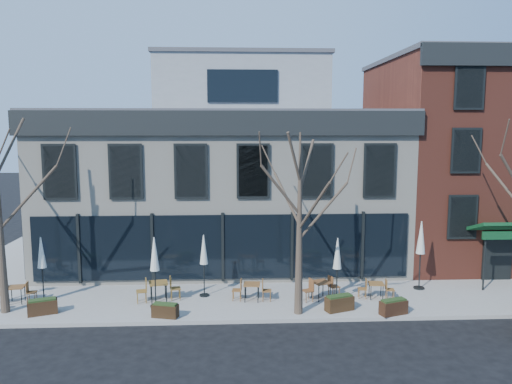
{
  "coord_description": "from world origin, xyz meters",
  "views": [
    {
      "loc": [
        0.41,
        -22.51,
        7.38
      ],
      "look_at": [
        1.64,
        2.0,
        4.17
      ],
      "focal_mm": 35.0,
      "sensor_mm": 36.0,
      "label": 1
    }
  ],
  "objects": [
    {
      "name": "ground",
      "position": [
        0.0,
        0.0,
        0.0
      ],
      "size": [
        120.0,
        120.0,
        0.0
      ],
      "primitive_type": "plane",
      "color": "black",
      "rests_on": "ground"
    },
    {
      "name": "sidewalk_front",
      "position": [
        3.25,
        -2.15,
        0.07
      ],
      "size": [
        33.5,
        4.7,
        0.15
      ],
      "primitive_type": "cube",
      "color": "gray",
      "rests_on": "ground"
    },
    {
      "name": "sidewalk_side",
      "position": [
        -11.25,
        6.0,
        0.07
      ],
      "size": [
        4.5,
        12.0,
        0.15
      ],
      "primitive_type": "cube",
      "color": "gray",
      "rests_on": "ground"
    },
    {
      "name": "corner_building",
      "position": [
        0.07,
        5.07,
        4.72
      ],
      "size": [
        18.39,
        10.39,
        11.1
      ],
      "color": "beige",
      "rests_on": "ground"
    },
    {
      "name": "red_brick_building",
      "position": [
        13.0,
        4.98,
        5.64
      ],
      "size": [
        8.2,
        11.78,
        11.18
      ],
      "color": "brown",
      "rests_on": "ground"
    },
    {
      "name": "tree_mid",
      "position": [
        3.01,
        -3.9,
        3.79
      ],
      "size": [
        3.5,
        3.55,
        7.04
      ],
      "color": "#382B21",
      "rests_on": "sidewalk_front"
    },
    {
      "name": "cafe_set_0",
      "position": [
        -8.5,
        -2.16,
        0.59
      ],
      "size": [
        1.64,
        0.72,
        0.85
      ],
      "color": "brown",
      "rests_on": "sidewalk_front"
    },
    {
      "name": "cafe_set_2",
      "position": [
        -2.65,
        -2.23,
        0.66
      ],
      "size": [
        1.92,
        0.89,
        0.98
      ],
      "color": "brown",
      "rests_on": "sidewalk_front"
    },
    {
      "name": "cafe_set_3",
      "position": [
        1.24,
        -2.36,
        0.61
      ],
      "size": [
        1.72,
        0.74,
        0.89
      ],
      "color": "brown",
      "rests_on": "sidewalk_front"
    },
    {
      "name": "cafe_set_4",
      "position": [
        4.17,
        -2.33,
        0.63
      ],
      "size": [
        1.79,
        1.07,
        0.93
      ],
      "color": "brown",
      "rests_on": "sidewalk_front"
    },
    {
      "name": "cafe_set_5",
      "position": [
        6.52,
        -2.37,
        0.57
      ],
      "size": [
        1.59,
        0.7,
        0.82
      ],
      "color": "brown",
      "rests_on": "sidewalk_front"
    },
    {
      "name": "umbrella_0",
      "position": [
        -7.46,
        -1.99,
        2.07
      ],
      "size": [
        0.44,
        0.44,
        2.72
      ],
      "color": "black",
      "rests_on": "sidewalk_front"
    },
    {
      "name": "umbrella_1",
      "position": [
        -2.68,
        -2.92,
        2.18
      ],
      "size": [
        0.46,
        0.46,
        2.88
      ],
      "color": "black",
      "rests_on": "sidewalk_front"
    },
    {
      "name": "umbrella_2",
      "position": [
        -0.78,
        -1.69,
        2.05
      ],
      "size": [
        0.43,
        0.43,
        2.69
      ],
      "color": "black",
      "rests_on": "sidewalk_front"
    },
    {
      "name": "umbrella_3",
      "position": [
        4.75,
        -2.73,
        2.07
      ],
      "size": [
        0.43,
        0.43,
        2.72
      ],
      "color": "black",
      "rests_on": "sidewalk_front"
    },
    {
      "name": "umbrella_4",
      "position": [
        8.83,
        -1.21,
        2.33
      ],
      "size": [
        0.49,
        0.49,
        3.09
      ],
      "color": "black",
      "rests_on": "sidewalk_front"
    },
    {
      "name": "planter_0",
      "position": [
        -6.95,
        -3.5,
        0.45
      ],
      "size": [
        1.17,
        0.8,
        0.61
      ],
      "color": "#311E10",
      "rests_on": "sidewalk_front"
    },
    {
      "name": "planter_1",
      "position": [
        -2.15,
        -4.06,
        0.43
      ],
      "size": [
        1.06,
        0.63,
        0.56
      ],
      "color": "black",
      "rests_on": "sidewalk_front"
    },
    {
      "name": "planter_2",
      "position": [
        4.66,
        -3.7,
        0.46
      ],
      "size": [
        1.22,
        0.82,
        0.63
      ],
      "color": "#332111",
      "rests_on": "sidewalk_front"
    },
    {
      "name": "planter_3",
      "position": [
        6.67,
        -4.2,
        0.45
      ],
      "size": [
        1.17,
        0.76,
        0.61
      ],
      "color": "#321C10",
      "rests_on": "sidewalk_front"
    }
  ]
}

